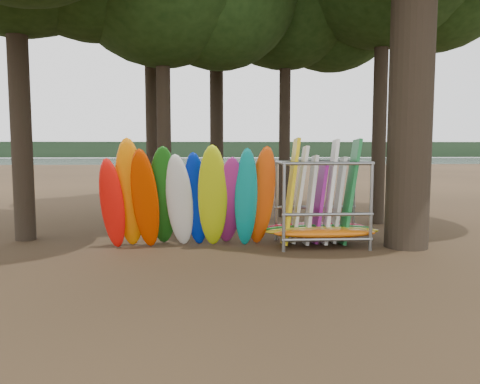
{
  "coord_description": "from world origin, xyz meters",
  "views": [
    {
      "loc": [
        -0.43,
        -11.58,
        2.66
      ],
      "look_at": [
        0.32,
        1.5,
        1.4
      ],
      "focal_mm": 35.0,
      "sensor_mm": 36.0,
      "label": 1
    }
  ],
  "objects": [
    {
      "name": "lake",
      "position": [
        0.0,
        60.0,
        0.0
      ],
      "size": [
        160.0,
        160.0,
        0.0
      ],
      "primitive_type": "plane",
      "color": "gray",
      "rests_on": "ground"
    },
    {
      "name": "storage_rack",
      "position": [
        2.47,
        0.83,
        1.06
      ],
      "size": [
        3.08,
        1.59,
        2.92
      ],
      "color": "gray",
      "rests_on": "ground"
    },
    {
      "name": "kayak_row",
      "position": [
        -1.07,
        0.5,
        1.32
      ],
      "size": [
        4.64,
        2.09,
        3.03
      ],
      "color": "red",
      "rests_on": "ground"
    },
    {
      "name": "far_shore",
      "position": [
        0.0,
        110.0,
        2.0
      ],
      "size": [
        160.0,
        4.0,
        4.0
      ],
      "primitive_type": "cube",
      "color": "black",
      "rests_on": "ground"
    },
    {
      "name": "ground",
      "position": [
        0.0,
        0.0,
        0.0
      ],
      "size": [
        120.0,
        120.0,
        0.0
      ],
      "primitive_type": "plane",
      "color": "#47331E",
      "rests_on": "ground"
    }
  ]
}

